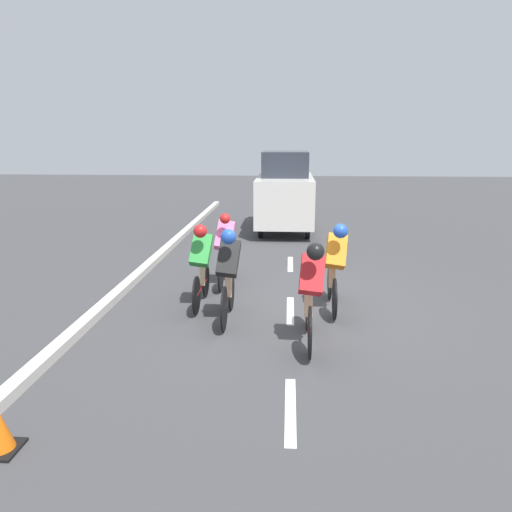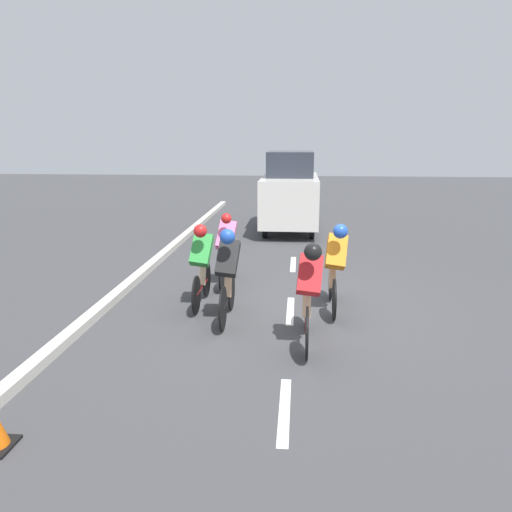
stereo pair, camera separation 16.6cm
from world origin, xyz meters
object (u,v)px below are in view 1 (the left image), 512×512
(cyclist_green, at_px, (201,262))
(cyclist_orange, at_px, (335,264))
(support_car, at_px, (285,192))
(cyclist_pink, at_px, (224,247))
(cyclist_red, at_px, (311,290))
(cyclist_black, at_px, (228,272))

(cyclist_green, height_order, cyclist_orange, cyclist_orange)
(support_car, bearing_deg, cyclist_green, 79.58)
(cyclist_orange, distance_m, cyclist_pink, 2.44)
(cyclist_pink, bearing_deg, cyclist_green, 79.52)
(cyclist_orange, relative_size, cyclist_pink, 1.08)
(cyclist_red, distance_m, cyclist_pink, 3.25)
(cyclist_green, relative_size, support_car, 0.42)
(cyclist_red, xyz_separation_m, support_car, (0.46, -8.95, 0.39))
(cyclist_green, bearing_deg, cyclist_pink, -100.48)
(cyclist_black, height_order, cyclist_green, cyclist_black)
(cyclist_red, bearing_deg, cyclist_pink, -60.95)
(cyclist_black, distance_m, cyclist_green, 0.88)
(cyclist_black, relative_size, support_car, 0.43)
(cyclist_green, xyz_separation_m, cyclist_red, (-1.82, 1.56, 0.02))
(support_car, bearing_deg, cyclist_pink, 79.59)
(cyclist_red, xyz_separation_m, cyclist_orange, (-0.46, -1.51, 0.01))
(cyclist_red, height_order, cyclist_orange, cyclist_red)
(support_car, bearing_deg, cyclist_black, 84.30)
(cyclist_green, distance_m, cyclist_pink, 1.31)
(cyclist_orange, bearing_deg, cyclist_red, 72.90)
(cyclist_green, xyz_separation_m, cyclist_pink, (-0.24, -1.29, -0.01))
(cyclist_green, bearing_deg, cyclist_orange, 178.84)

